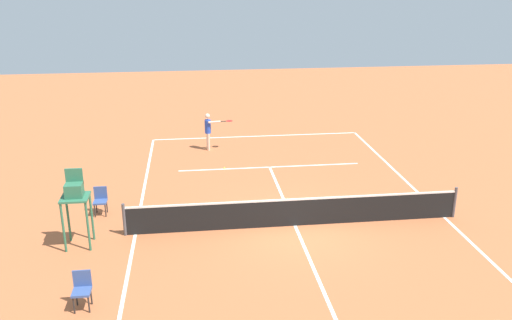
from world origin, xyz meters
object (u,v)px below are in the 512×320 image
(courtside_chair_mid, at_px, (100,199))
(player_serving, at_px, (209,128))
(tennis_ball, at_px, (224,168))
(courtside_chair_near, at_px, (82,288))
(umpire_chair, at_px, (75,196))

(courtside_chair_mid, bearing_deg, player_serving, -120.85)
(tennis_ball, relative_size, courtside_chair_mid, 0.07)
(courtside_chair_near, bearing_deg, courtside_chair_mid, -86.29)
(player_serving, relative_size, tennis_ball, 25.43)
(courtside_chair_near, bearing_deg, tennis_ball, -113.44)
(player_serving, bearing_deg, courtside_chair_near, -24.66)
(tennis_ball, bearing_deg, player_serving, -79.24)
(player_serving, distance_m, tennis_ball, 2.89)
(courtside_chair_near, distance_m, courtside_chair_mid, 5.54)
(tennis_ball, height_order, courtside_chair_mid, courtside_chair_mid)
(tennis_ball, bearing_deg, courtside_chair_mid, 41.59)
(umpire_chair, relative_size, courtside_chair_mid, 2.54)
(umpire_chair, bearing_deg, tennis_ball, -127.66)
(courtside_chair_mid, bearing_deg, courtside_chair_near, 93.71)
(umpire_chair, xyz_separation_m, courtside_chair_near, (-0.66, 3.30, -1.07))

